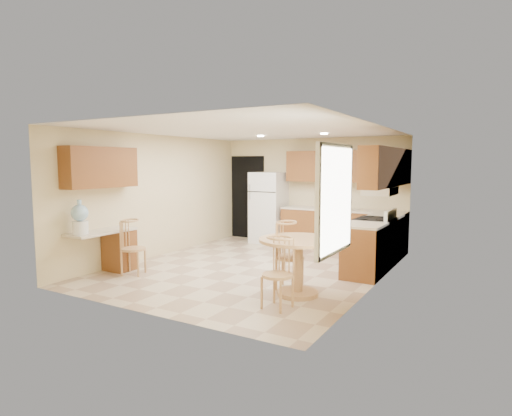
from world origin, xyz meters
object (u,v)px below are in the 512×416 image
Objects in this scene: water_crock at (80,219)px; stove at (374,242)px; chair_table_a at (287,250)px; refrigerator at (269,208)px; chair_table_b at (274,267)px; chair_desk at (129,243)px; dining_table at (298,258)px.

stove is at bearing 40.06° from water_crock.
water_crock is (-3.15, -1.20, 0.40)m from chair_table_a.
refrigerator is 1.81× the size of chair_table_b.
chair_table_a is 2.76m from chair_desk.
stove is 2.24m from chair_table_a.
chair_table_a is at bearing -68.01° from chair_table_b.
chair_table_a reaches higher than chair_table_b.
refrigerator is 1.81× the size of chair_desk.
stove reaches higher than chair_table_b.
chair_table_b is at bearing 62.81° from chair_desk.
chair_desk is at bearing -142.26° from stove.
refrigerator is at bearing 124.12° from dining_table.
chair_table_b is (-0.52, -2.99, 0.10)m from stove.
stove is 4.40m from chair_desk.
stove is 1.16× the size of chair_table_b.
chair_desk is (-3.47, -2.69, 0.11)m from stove.
water_crock reaches higher than chair_desk.
chair_table_a is at bearing 80.99° from chair_desk.
refrigerator reaches higher than chair_table_a.
chair_table_b is (0.25, -0.89, -0.05)m from chair_table_a.
dining_table is at bearing 17.17° from water_crock.
chair_table_b is 1.00× the size of chair_desk.
dining_table is 1.20× the size of chair_desk.
chair_desk is (-0.60, -3.91, -0.28)m from refrigerator.
dining_table is at bearing -103.14° from stove.
refrigerator is at bearing -156.63° from chair_table_a.
chair_table_b is at bearing -60.82° from refrigerator.
dining_table is 0.30m from chair_table_a.
chair_table_a is 1.08× the size of chair_desk.
refrigerator is 4.83m from chair_table_b.
refrigerator is 1.67× the size of chair_table_a.
refrigerator reaches higher than dining_table.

